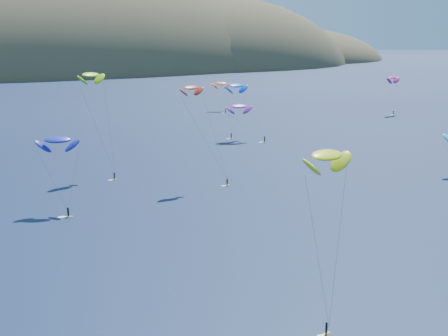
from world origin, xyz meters
name	(u,v)px	position (x,y,z in m)	size (l,w,h in m)	color
island	(49,79)	(39.40, 562.36, -10.74)	(730.00, 300.00, 210.00)	#3D3526
kitesurfer_2	(327,155)	(-12.58, 31.85, 21.39)	(8.62, 9.33, 23.65)	#CED117
kitesurfer_3	(91,75)	(-21.29, 125.04, 25.50)	(8.88, 13.50, 27.82)	#CED117
kitesurfer_4	(236,86)	(35.92, 158.09, 17.79)	(9.44, 5.66, 20.30)	#CED117
kitesurfer_6	(239,106)	(34.07, 152.10, 11.51)	(11.54, 10.03, 14.01)	#CED117
kitesurfer_8	(393,78)	(123.89, 182.82, 15.70)	(9.52, 8.02, 18.15)	#CED117
kitesurfer_9	(191,88)	(-2.32, 104.06, 23.30)	(10.99, 8.32, 25.21)	#CED117
kitesurfer_10	(58,140)	(-35.44, 96.25, 14.57)	(9.21, 10.89, 16.99)	#CED117
kitesurfer_11	(221,83)	(60.71, 224.77, 12.23)	(9.02, 13.50, 14.54)	#CED117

